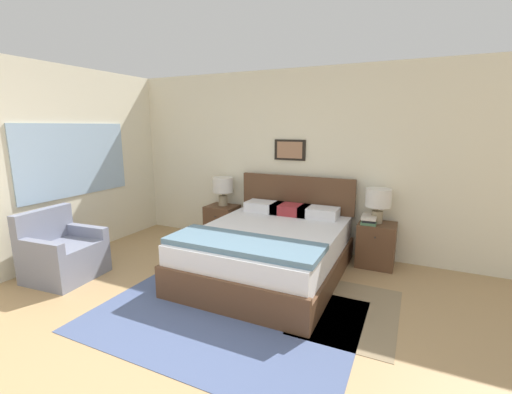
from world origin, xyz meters
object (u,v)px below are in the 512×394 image
object	(u,v)px
nightstand_by_door	(376,245)
armchair	(62,255)
nightstand_near_window	(222,223)
table_lamp_by_door	(378,200)
table_lamp_near_window	(223,187)
bed	(269,249)

from	to	relation	value
nightstand_by_door	armchair	bearing A→B (deg)	-149.57
nightstand_near_window	nightstand_by_door	distance (m)	2.33
nightstand_near_window	table_lamp_by_door	xyz separation A→B (m)	(2.31, 0.03, 0.59)
table_lamp_near_window	table_lamp_by_door	xyz separation A→B (m)	(2.31, 0.00, 0.00)
bed	armchair	size ratio (longest dim) A/B	2.55
nightstand_near_window	nightstand_by_door	size ratio (longest dim) A/B	1.00
armchair	nightstand_by_door	world-z (taller)	armchair
armchair	bed	bearing A→B (deg)	112.41
bed	table_lamp_by_door	world-z (taller)	bed
table_lamp_near_window	nightstand_near_window	bearing A→B (deg)	-101.13
nightstand_by_door	table_lamp_near_window	xyz separation A→B (m)	(-2.33, 0.03, 0.59)
nightstand_by_door	nightstand_near_window	bearing A→B (deg)	180.00
armchair	nightstand_by_door	size ratio (longest dim) A/B	1.44
bed	nightstand_by_door	distance (m)	1.44
nightstand_near_window	bed	bearing A→B (deg)	-35.72
table_lamp_near_window	table_lamp_by_door	world-z (taller)	same
armchair	nightstand_by_door	xyz separation A→B (m)	(3.38, 1.99, 0.00)
armchair	table_lamp_by_door	bearing A→B (deg)	115.93
armchair	nightstand_by_door	bearing A→B (deg)	115.45
table_lamp_near_window	armchair	bearing A→B (deg)	-117.71
nightstand_near_window	table_lamp_by_door	world-z (taller)	table_lamp_by_door
table_lamp_near_window	table_lamp_by_door	bearing A→B (deg)	0.00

